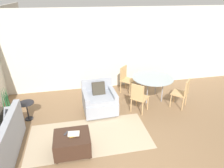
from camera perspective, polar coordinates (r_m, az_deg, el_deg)
The scene contains 13 objects.
ground_plane at distance 4.43m, azimuth 2.63°, elevation -21.04°, with size 20.00×20.00×0.00m, color brown.
wall_back at distance 6.88m, azimuth -4.65°, elevation 9.60°, with size 12.00×0.06×2.75m.
area_rug at distance 5.02m, azimuth -6.39°, elevation -14.59°, with size 2.88×1.43×0.01m.
armchair at distance 5.73m, azimuth -3.63°, elevation -4.69°, with size 0.94×0.94×0.89m.
ottoman at distance 4.54m, azimuth -11.27°, elevation -16.20°, with size 0.76×0.64×0.43m.
book_stack at distance 4.40m, azimuth -10.91°, elevation -13.85°, with size 0.25×0.20×0.06m.
tv_remote_primary at distance 4.49m, azimuth -12.94°, elevation -13.50°, with size 0.12×0.15×0.01m.
potted_plant at distance 6.03m, azimuth -27.35°, elevation -7.05°, with size 0.34×0.34×1.06m.
side_table at distance 5.84m, azimuth -23.14°, elevation -6.25°, with size 0.41×0.41×0.51m.
dining_table at distance 6.39m, azimuth 11.53°, elevation 1.26°, with size 1.28×1.28×0.74m.
dining_chair_near_left at distance 5.65m, azimuth 7.63°, elevation -3.46°, with size 0.59×0.59×0.90m.
dining_chair_near_right at distance 6.21m, azimuth 19.58°, elevation -2.07°, with size 0.59×0.59×0.90m.
dining_chair_far_left at distance 6.82m, azimuth 3.97°, elevation 1.84°, with size 0.59×0.59×0.90m.
Camera 1 is at (-0.81, -2.97, 3.18)m, focal length 32.00 mm.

